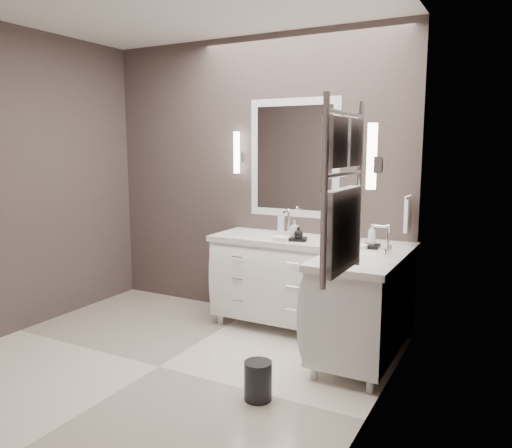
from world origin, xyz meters
The scene contains 19 objects.
floor centered at (0.00, 0.00, -0.01)m, with size 3.20×3.00×0.01m, color white.
wall_back centered at (0.00, 1.50, 1.35)m, with size 3.20×0.01×2.70m, color #433836.
wall_left centered at (-1.60, 0.00, 1.35)m, with size 0.01×3.00×2.70m, color #433836.
wall_right centered at (1.60, 0.00, 1.35)m, with size 0.01×3.00×2.70m, color #433836.
vanity_back centered at (0.45, 1.23, 0.49)m, with size 1.24×0.59×0.97m.
vanity_right centered at (1.33, 0.90, 0.49)m, with size 0.59×1.24×0.97m.
mirror_back centered at (0.45, 1.49, 1.55)m, with size 0.90×0.02×1.10m.
mirror_right centered at (1.59, 0.80, 1.55)m, with size 0.02×0.90×1.10m.
sconce_back centered at (-0.13, 1.43, 1.59)m, with size 0.06×0.06×0.40m.
sconce_right centered at (1.53, 0.22, 1.59)m, with size 0.06×0.06×0.40m.
towel_bar_corner centered at (1.54, 1.36, 1.12)m, with size 0.03×0.22×0.30m.
towel_ladder centered at (1.55, -0.40, 1.39)m, with size 0.06×0.58×0.90m.
waste_bin centered at (0.90, -0.08, 0.13)m, with size 0.19×0.19×0.26m, color black.
amenity_tray_back centered at (0.65, 1.11, 0.86)m, with size 0.18×0.13×0.03m, color black.
amenity_tray_right centered at (1.31, 1.11, 0.86)m, with size 0.12×0.16×0.02m, color black.
water_bottle centered at (0.43, 1.25, 0.94)m, with size 0.06×0.06×0.18m, color silver.
soap_bottle_a centered at (0.62, 1.13, 0.95)m, with size 0.06×0.07×0.14m, color white.
soap_bottle_b centered at (0.68, 1.08, 0.93)m, with size 0.08×0.08×0.10m, color black.
soap_bottle_c centered at (1.31, 1.11, 0.96)m, with size 0.06×0.07×0.17m, color white.
Camera 1 is at (2.34, -2.82, 1.66)m, focal length 35.00 mm.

